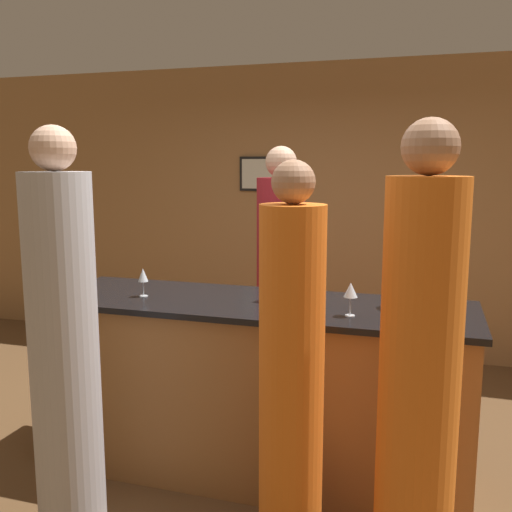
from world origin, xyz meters
TOP-DOWN VIEW (x-y plane):
  - ground_plane at (0.00, 0.00)m, footprint 14.00×14.00m
  - back_wall at (-0.00, 2.43)m, footprint 8.00×0.08m
  - bar_counter at (0.00, 0.00)m, footprint 2.51×0.78m
  - bartender at (-0.05, 0.79)m, footprint 0.34×0.34m
  - guest_0 at (-0.69, -0.85)m, footprint 0.33×0.33m
  - guest_1 at (0.94, -0.73)m, footprint 0.33×0.33m
  - guest_2 at (0.39, -0.70)m, footprint 0.29×0.29m
  - wine_bottle_0 at (0.14, 0.05)m, footprint 0.08×0.08m
  - ice_bucket at (0.86, 0.09)m, footprint 0.17×0.17m
  - wine_glass_0 at (-0.67, -0.08)m, footprint 0.06×0.06m
  - wine_glass_1 at (0.34, -0.03)m, footprint 0.06×0.06m
  - wine_glass_2 at (0.58, -0.17)m, footprint 0.07×0.07m
  - wine_glass_3 at (0.40, -0.24)m, footprint 0.07×0.07m

SIDE VIEW (x-z plane):
  - ground_plane at x=0.00m, z-range 0.00..0.00m
  - bar_counter at x=0.00m, z-range 0.00..1.06m
  - guest_2 at x=0.39m, z-range -0.05..1.81m
  - bartender at x=-0.05m, z-range -0.06..1.91m
  - guest_0 at x=-0.69m, z-range -0.06..1.96m
  - guest_1 at x=0.94m, z-range -0.06..1.97m
  - ice_bucket at x=0.86m, z-range 1.06..1.22m
  - wine_bottle_0 at x=0.14m, z-range 1.03..1.31m
  - wine_glass_1 at x=0.34m, z-range 1.10..1.25m
  - wine_glass_0 at x=-0.67m, z-range 1.10..1.27m
  - wine_glass_2 at x=0.58m, z-range 1.10..1.28m
  - wine_glass_3 at x=0.40m, z-range 1.11..1.29m
  - back_wall at x=0.00m, z-range 0.00..2.80m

